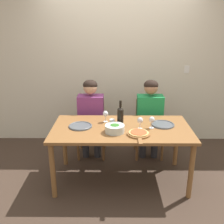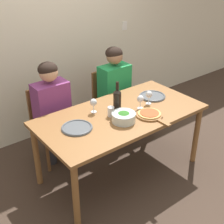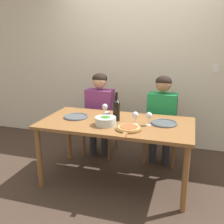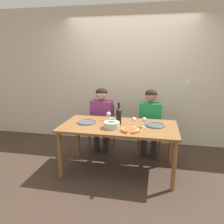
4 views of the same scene
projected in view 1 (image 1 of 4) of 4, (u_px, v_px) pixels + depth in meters
name	position (u px, v px, depth m)	size (l,w,h in m)	color
ground_plane	(121.00, 179.00, 3.52)	(40.00, 40.00, 0.00)	#3D2D23
back_wall	(120.00, 63.00, 4.29)	(10.00, 0.06, 2.70)	beige
dining_table	(121.00, 133.00, 3.29)	(1.73, 0.88, 0.75)	brown
chair_left	(92.00, 125.00, 4.08)	(0.42, 0.42, 0.85)	brown
chair_right	(148.00, 126.00, 4.07)	(0.42, 0.42, 0.85)	brown
person_woman	(91.00, 112.00, 3.90)	(0.47, 0.51, 1.20)	#28282D
person_man	(150.00, 112.00, 3.89)	(0.47, 0.51, 1.20)	#28282D
wine_bottle	(120.00, 116.00, 3.27)	(0.08, 0.08, 0.34)	black
broccoli_bowl	(115.00, 128.00, 3.12)	(0.24, 0.24, 0.10)	silver
dinner_plate_left	(80.00, 126.00, 3.29)	(0.30, 0.30, 0.02)	#4C5156
dinner_plate_right	(163.00, 124.00, 3.34)	(0.30, 0.30, 0.02)	#4C5156
pizza_on_board	(139.00, 134.00, 3.05)	(0.27, 0.41, 0.04)	brown
wine_glass_left	(106.00, 114.00, 3.42)	(0.07, 0.07, 0.15)	silver
wine_glass_right	(152.00, 120.00, 3.22)	(0.07, 0.07, 0.15)	silver
wine_glass_centre	(140.00, 121.00, 3.19)	(0.07, 0.07, 0.15)	silver
water_tumbler	(112.00, 123.00, 3.27)	(0.07, 0.07, 0.10)	silver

